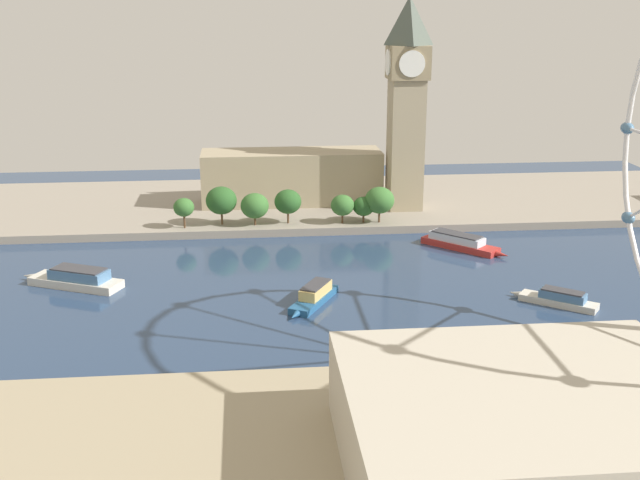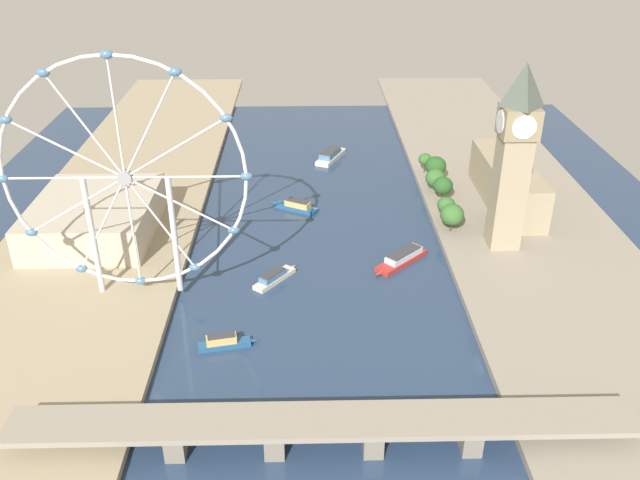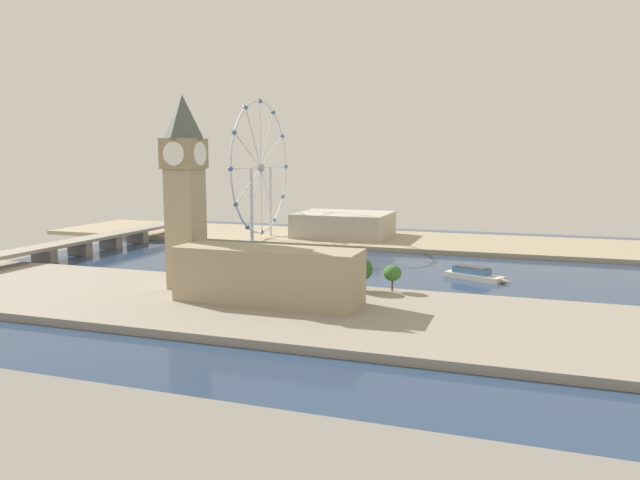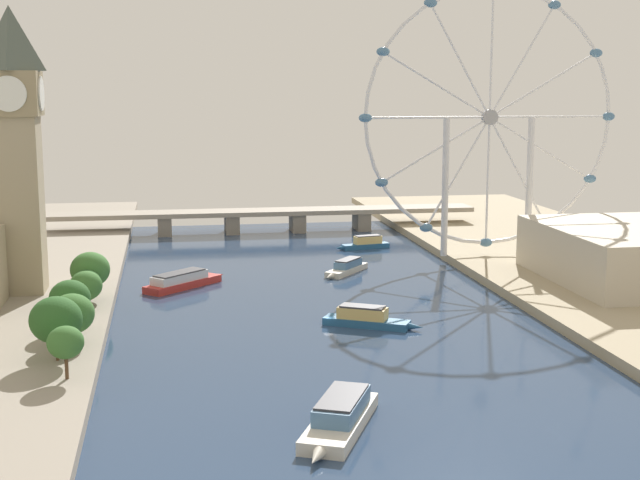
{
  "view_description": "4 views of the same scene",
  "coord_description": "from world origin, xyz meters",
  "views": [
    {
      "loc": [
        229.59,
        -21.78,
        86.54
      ],
      "look_at": [
        6.6,
        -0.44,
        18.43
      ],
      "focal_mm": 44.63,
      "sensor_mm": 36.0,
      "label": 1
    },
    {
      "loc": [
        4.52,
        314.81,
        151.38
      ],
      "look_at": [
        -1.2,
        63.54,
        16.9
      ],
      "focal_mm": 37.29,
      "sensor_mm": 36.0,
      "label": 2
    },
    {
      "loc": [
        -318.1,
        -99.41,
        61.22
      ],
      "look_at": [
        21.84,
        17.84,
        11.34
      ],
      "focal_mm": 33.81,
      "sensor_mm": 36.0,
      "label": 3
    },
    {
      "loc": [
        -42.36,
        -239.24,
        64.78
      ],
      "look_at": [
        -0.58,
        10.9,
        21.93
      ],
      "focal_mm": 51.36,
      "sensor_mm": 36.0,
      "label": 4
    }
  ],
  "objects": [
    {
      "name": "tour_boat_2",
      "position": [
        -38.51,
        54.7,
        2.28
      ],
      "size": [
        27.65,
        27.08,
        5.38
      ],
      "rotation": [
        0.0,
        0.0,
        0.77
      ],
      "color": "#B22D28",
      "rests_on": "ground_plane"
    },
    {
      "name": "ground_plane",
      "position": [
        0.0,
        0.0,
        0.0
      ],
      "size": [
        378.1,
        378.1,
        0.0
      ],
      "primitive_type": "plane",
      "color": "navy"
    },
    {
      "name": "parliament_block",
      "position": [
        -100.57,
        -2.32,
        14.07
      ],
      "size": [
        22.0,
        75.54,
        22.14
      ],
      "primitive_type": "cube",
      "color": "tan",
      "rests_on": "riverbank_left"
    },
    {
      "name": "riverbank_right",
      "position": [
        104.05,
        0.0,
        1.5
      ],
      "size": [
        90.0,
        520.0,
        3.0
      ],
      "primitive_type": "cube",
      "color": "tan",
      "rests_on": "ground_plane"
    },
    {
      "name": "river_bridge",
      "position": [
        0.0,
        164.58,
        7.44
      ],
      "size": [
        190.1,
        15.94,
        10.01
      ],
      "color": "gray",
      "rests_on": "ground_plane"
    },
    {
      "name": "tree_row_embankment",
      "position": [
        -66.57,
        -4.71,
        11.33
      ],
      "size": [
        14.47,
        84.67,
        14.86
      ],
      "color": "#513823",
      "rests_on": "riverbank_left"
    },
    {
      "name": "riverside_hall",
      "position": [
        105.53,
        28.0,
        11.61
      ],
      "size": [
        55.3,
        66.72,
        17.22
      ],
      "primitive_type": "cube",
      "color": "#BCB29E",
      "rests_on": "riverbank_right"
    },
    {
      "name": "tour_boat_0",
      "position": [
        18.59,
        69.01,
        1.94
      ],
      "size": [
        19.23,
        23.1,
        4.86
      ],
      "rotation": [
        0.0,
        0.0,
        4.05
      ],
      "color": "beige",
      "rests_on": "ground_plane"
    },
    {
      "name": "riverbank_left",
      "position": [
        -104.05,
        0.0,
        1.5
      ],
      "size": [
        90.0,
        520.0,
        3.0
      ],
      "primitive_type": "cube",
      "color": "gray",
      "rests_on": "ground_plane"
    },
    {
      "name": "clock_tower",
      "position": [
        -86.58,
        43.45,
        47.16
      ],
      "size": [
        16.62,
        16.62,
        84.84
      ],
      "color": "tan",
      "rests_on": "riverbank_left"
    },
    {
      "name": "tour_boat_1",
      "position": [
        35.39,
        115.35,
        2.14
      ],
      "size": [
        22.91,
        8.28,
        5.39
      ],
      "rotation": [
        0.0,
        0.0,
        3.34
      ],
      "color": "#235684",
      "rests_on": "ground_plane"
    },
    {
      "name": "ferris_wheel",
      "position": [
        73.32,
        79.89,
        52.48
      ],
      "size": [
        96.97,
        3.2,
        98.22
      ],
      "color": "silver",
      "rests_on": "riverbank_right"
    },
    {
      "name": "tour_boat_4",
      "position": [
        9.98,
        -2.52,
        2.24
      ],
      "size": [
        26.15,
        16.82,
        5.65
      ],
      "rotation": [
        0.0,
        0.0,
        5.78
      ],
      "color": "#235684",
      "rests_on": "ground_plane"
    },
    {
      "name": "tour_boat_3",
      "position": [
        -11.15,
        -75.67,
        2.52
      ],
      "size": [
        20.4,
        34.16,
        6.16
      ],
      "rotation": [
        0.0,
        0.0,
        4.28
      ],
      "color": "beige",
      "rests_on": "ground_plane"
    }
  ]
}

